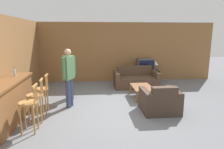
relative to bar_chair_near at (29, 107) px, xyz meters
name	(u,v)px	position (x,y,z in m)	size (l,w,h in m)	color
ground_plane	(122,110)	(2.17, 1.06, -0.58)	(24.00, 24.00, 0.00)	slate
wall_back	(110,52)	(2.17, 4.67, 0.72)	(9.40, 0.08, 2.60)	olive
wall_left	(19,60)	(-0.96, 2.37, 0.72)	(0.08, 8.61, 2.60)	olive
bar_counter	(9,102)	(-0.62, 0.53, -0.06)	(0.55, 2.18, 1.02)	brown
bar_chair_near	(29,107)	(0.00, 0.00, 0.00)	(0.39, 0.39, 1.05)	#B77F42
bar_chair_mid	(36,99)	(0.00, 0.54, 0.00)	(0.42, 0.42, 1.05)	#B77F42
bar_chair_far	(41,92)	(0.00, 1.08, 0.00)	(0.40, 0.40, 1.05)	#B77F42
couch_far	(136,80)	(3.09, 3.50, -0.29)	(1.73, 0.95, 0.81)	#4C3828
armchair_near	(160,102)	(3.18, 0.82, -0.29)	(0.97, 0.90, 0.79)	#423328
coffee_table	(142,88)	(3.00, 2.11, -0.25)	(0.64, 1.07, 0.38)	brown
tv_unit	(145,76)	(3.68, 4.28, -0.31)	(1.20, 0.49, 0.53)	#2D2319
tv	(145,65)	(3.68, 4.27, 0.20)	(0.72, 0.48, 0.50)	#4C4C4C
bottle	(15,72)	(-0.67, 1.17, 0.54)	(0.06, 0.06, 0.22)	silver
book_on_table	(145,88)	(3.03, 1.86, -0.19)	(0.22, 0.21, 0.03)	maroon
table_lamp	(155,63)	(4.12, 4.28, 0.27)	(0.28, 0.28, 0.43)	brown
person_by_window	(69,71)	(0.61, 2.23, 0.34)	(0.44, 0.36, 1.61)	black
person_by_counter	(69,75)	(0.68, 1.47, 0.38)	(0.33, 0.54, 1.70)	#384260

